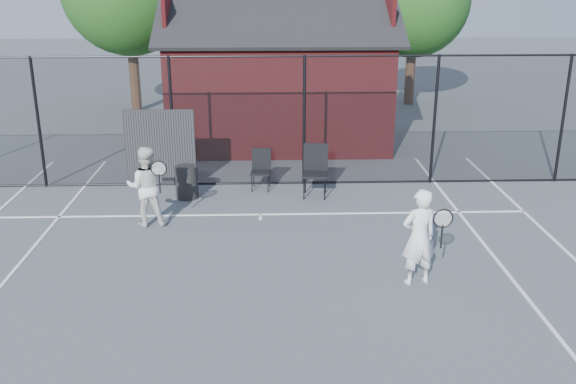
{
  "coord_description": "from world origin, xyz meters",
  "views": [
    {
      "loc": [
        0.15,
        -9.33,
        4.74
      ],
      "look_at": [
        0.5,
        1.22,
        1.1
      ],
      "focal_mm": 40.0,
      "sensor_mm": 36.0,
      "label": 1
    }
  ],
  "objects_px": {
    "player_front": "(419,237)",
    "player_back": "(146,186)",
    "chair_right": "(261,171)",
    "clubhouse": "(279,87)",
    "chair_left": "(315,172)",
    "waste_bin": "(187,182)"
  },
  "relations": [
    {
      "from": "player_back",
      "to": "chair_left",
      "type": "xyz_separation_m",
      "value": [
        3.4,
        1.56,
        -0.23
      ]
    },
    {
      "from": "player_front",
      "to": "waste_bin",
      "type": "xyz_separation_m",
      "value": [
        -4.15,
        4.23,
        -0.44
      ]
    },
    {
      "from": "chair_right",
      "to": "player_back",
      "type": "bearing_deg",
      "value": -130.81
    },
    {
      "from": "player_front",
      "to": "chair_left",
      "type": "bearing_deg",
      "value": 107.38
    },
    {
      "from": "clubhouse",
      "to": "waste_bin",
      "type": "bearing_deg",
      "value": -113.45
    },
    {
      "from": "chair_left",
      "to": "waste_bin",
      "type": "bearing_deg",
      "value": -172.74
    },
    {
      "from": "chair_right",
      "to": "waste_bin",
      "type": "xyz_separation_m",
      "value": [
        -1.62,
        -0.5,
        -0.1
      ]
    },
    {
      "from": "player_front",
      "to": "player_back",
      "type": "bearing_deg",
      "value": 150.52
    },
    {
      "from": "player_front",
      "to": "chair_right",
      "type": "xyz_separation_m",
      "value": [
        -2.52,
        4.73,
        -0.34
      ]
    },
    {
      "from": "clubhouse",
      "to": "player_back",
      "type": "distance_m",
      "value": 7.05
    },
    {
      "from": "player_back",
      "to": "clubhouse",
      "type": "bearing_deg",
      "value": 67.29
    },
    {
      "from": "clubhouse",
      "to": "player_front",
      "type": "bearing_deg",
      "value": -77.53
    },
    {
      "from": "player_back",
      "to": "player_front",
      "type": "bearing_deg",
      "value": -29.48
    },
    {
      "from": "chair_right",
      "to": "chair_left",
      "type": "bearing_deg",
      "value": -16.57
    },
    {
      "from": "chair_right",
      "to": "clubhouse",
      "type": "bearing_deg",
      "value": 89.51
    },
    {
      "from": "player_back",
      "to": "chair_right",
      "type": "bearing_deg",
      "value": 43.13
    },
    {
      "from": "clubhouse",
      "to": "chair_right",
      "type": "bearing_deg",
      "value": -96.54
    },
    {
      "from": "clubhouse",
      "to": "waste_bin",
      "type": "xyz_separation_m",
      "value": [
        -2.13,
        -4.9,
        -1.25
      ]
    },
    {
      "from": "waste_bin",
      "to": "chair_left",
      "type": "bearing_deg",
      "value": 0.0
    },
    {
      "from": "player_front",
      "to": "player_back",
      "type": "xyz_separation_m",
      "value": [
        -4.72,
        2.67,
        -0.0
      ]
    },
    {
      "from": "player_front",
      "to": "chair_right",
      "type": "relative_size",
      "value": 1.74
    },
    {
      "from": "chair_left",
      "to": "chair_right",
      "type": "xyz_separation_m",
      "value": [
        -1.2,
        0.5,
        -0.11
      ]
    }
  ]
}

